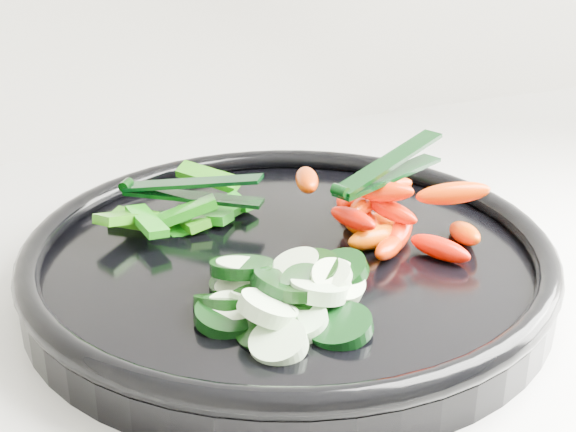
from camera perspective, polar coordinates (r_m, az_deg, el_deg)
name	(u,v)px	position (r m, az deg, el deg)	size (l,w,h in m)	color
veggie_tray	(288,260)	(0.57, 0.00, -3.17)	(0.39, 0.39, 0.04)	black
cucumber_pile	(279,295)	(0.50, -0.63, -5.61)	(0.13, 0.13, 0.04)	black
carrot_pile	(384,214)	(0.59, 6.81, 0.17)	(0.13, 0.14, 0.05)	#F60E00
pepper_pile	(180,213)	(0.62, -7.71, 0.21)	(0.13, 0.12, 0.03)	#27740B
tong_carrot	(386,170)	(0.59, 7.01, 3.26)	(0.11, 0.06, 0.02)	black
tong_pepper	(188,190)	(0.62, -7.13, 1.88)	(0.10, 0.08, 0.02)	black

